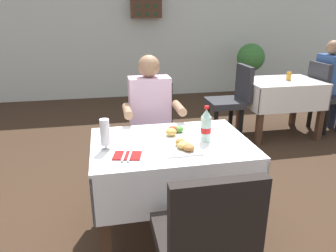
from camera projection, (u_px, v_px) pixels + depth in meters
The scene contains 18 objects.
ground_plane at pixel (158, 230), 2.47m from camera, with size 11.00×11.00×0.00m, color #382619.
back_wall at pixel (118, 19), 5.96m from camera, with size 11.00×0.12×2.99m, color silver.
main_dining_table at pixel (171, 166), 2.25m from camera, with size 1.08×0.77×0.76m.
chair_far_diner_seat at pixel (154, 130), 2.97m from camera, with size 0.44×0.50×0.97m.
chair_near_camera_side at pixel (204, 240), 1.54m from camera, with size 0.44×0.50×0.97m.
seated_diner_far at pixel (151, 118), 2.81m from camera, with size 0.50×0.46×1.26m.
plate_near_camera at pixel (183, 147), 2.05m from camera, with size 0.24×0.24×0.06m.
plate_far_diner at pixel (173, 132), 2.29m from camera, with size 0.26×0.26×0.07m.
beer_glass_left at pixel (105, 134), 2.02m from camera, with size 0.07×0.07×0.21m.
cola_bottle_primary at pixel (206, 126), 2.17m from camera, with size 0.07×0.07×0.25m.
napkin_cutlery_set at pixel (127, 155), 1.96m from camera, with size 0.19×0.20×0.01m.
background_dining_table at pixel (281, 94), 4.25m from camera, with size 0.98×0.72×0.76m.
background_chair_left at pixel (232, 98), 4.12m from camera, with size 0.50×0.44×0.97m.
background_chair_right at pixel (326, 93), 4.38m from camera, with size 0.50×0.44×0.97m.
background_patron at pixel (332, 81), 4.34m from camera, with size 0.46×0.50×1.26m.
background_table_tumbler at pixel (289, 76), 4.17m from camera, with size 0.06×0.06×0.11m, color #C68928.
potted_plant_corner at pixel (250, 63), 6.03m from camera, with size 0.52×0.52×1.06m.
wall_bottle_rack at pixel (146, 6), 5.83m from camera, with size 0.56×0.21×0.42m.
Camera 1 is at (-0.33, -2.02, 1.59)m, focal length 33.92 mm.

